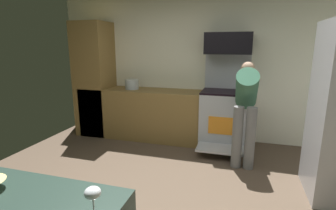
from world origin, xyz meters
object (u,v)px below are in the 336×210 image
at_px(microwave, 228,43).
at_px(stock_pot, 132,84).
at_px(person_cook, 246,104).
at_px(oven_range, 224,117).
at_px(wine_glass_far, 93,194).

relative_size(microwave, stock_pot, 2.98).
distance_m(person_cook, stock_pot, 2.09).
bearing_deg(oven_range, microwave, 90.00).
distance_m(oven_range, stock_pot, 1.75).
height_order(person_cook, wine_glass_far, person_cook).
relative_size(microwave, person_cook, 0.51).
bearing_deg(wine_glass_far, oven_range, 83.75).
bearing_deg(wine_glass_far, microwave, 83.92).
height_order(oven_range, person_cook, oven_range).
xyz_separation_m(oven_range, person_cook, (0.32, -0.59, 0.36)).
relative_size(oven_range, person_cook, 1.06).
xyz_separation_m(oven_range, wine_glass_far, (-0.36, -3.33, 0.50)).
bearing_deg(wine_glass_far, person_cook, 75.94).
xyz_separation_m(oven_range, microwave, (0.00, 0.09, 1.20)).
bearing_deg(microwave, stock_pot, -177.27).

